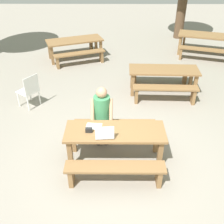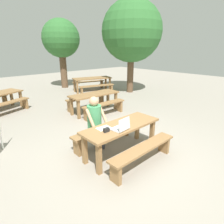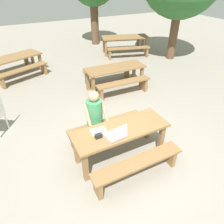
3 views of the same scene
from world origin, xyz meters
name	(u,v)px [view 1 (image 1 of 3)]	position (x,y,z in m)	size (l,w,h in m)	color
ground_plane	(115,159)	(0.00, 0.00, 0.00)	(30.00, 30.00, 0.00)	gray
picnic_table_front	(115,135)	(0.00, 0.00, 0.60)	(1.88, 0.68, 0.72)	olive
bench_near	(115,170)	(0.00, -0.63, 0.33)	(1.76, 0.30, 0.43)	olive
bench_far	(115,127)	(0.00, 0.63, 0.33)	(1.76, 0.30, 0.43)	olive
laptop	(104,134)	(-0.19, -0.18, 0.78)	(0.36, 0.32, 0.27)	silver
small_pouch	(89,130)	(-0.48, -0.04, 0.76)	(0.13, 0.07, 0.08)	black
paper_sheet	(94,126)	(-0.40, 0.13, 0.72)	(0.31, 0.24, 0.00)	white
person_seated	(102,111)	(-0.27, 0.61, 0.76)	(0.44, 0.42, 1.29)	#333847
plastic_chair	(29,90)	(-2.18, 1.98, 0.48)	(0.61, 0.61, 0.90)	white
picnic_table_mid	(75,42)	(-1.43, 5.32, 0.60)	(2.12, 1.44, 0.70)	olive
bench_mid_south	(80,56)	(-1.20, 4.72, 0.34)	(1.76, 0.91, 0.45)	olive
bench_mid_north	(71,44)	(-1.66, 5.92, 0.34)	(1.76, 0.91, 0.45)	olive
picnic_table_rear	(164,73)	(1.36, 2.77, 0.61)	(1.92, 0.75, 0.72)	olive
bench_rear_south	(165,91)	(1.34, 2.19, 0.35)	(1.72, 0.36, 0.48)	olive
bench_rear_north	(160,72)	(1.37, 3.35, 0.35)	(1.72, 0.36, 0.48)	olive
picnic_table_distant	(208,38)	(3.44, 5.71, 0.66)	(2.24, 1.38, 0.77)	olive
bench_distant_south	(206,52)	(3.23, 5.04, 0.35)	(1.89, 0.84, 0.47)	olive
bench_distant_north	(206,40)	(3.64, 6.37, 0.35)	(1.89, 0.84, 0.47)	olive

